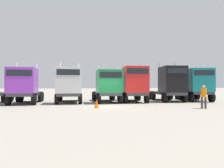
{
  "coord_description": "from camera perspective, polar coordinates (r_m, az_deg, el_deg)",
  "views": [
    {
      "loc": [
        -3.26,
        -16.4,
        1.81
      ],
      "look_at": [
        1.13,
        4.59,
        1.97
      ],
      "focal_mm": 30.63,
      "sensor_mm": 36.0,
      "label": 1
    }
  ],
  "objects": [
    {
      "name": "semi_truck_black",
      "position": [
        22.34,
        17.0,
        0.12
      ],
      "size": [
        3.24,
        6.45,
        4.46
      ],
      "rotation": [
        0.0,
        0.0,
        -1.69
      ],
      "color": "#333338",
      "rests_on": "ground"
    },
    {
      "name": "semi_truck_red",
      "position": [
        20.55,
        6.55,
        -0.02
      ],
      "size": [
        3.05,
        5.93,
        4.34
      ],
      "rotation": [
        0.0,
        0.0,
        -1.66
      ],
      "color": "#333338",
      "rests_on": "ground"
    },
    {
      "name": "semi_truck_silver",
      "position": [
        19.86,
        -12.69,
        -0.31
      ],
      "size": [
        2.67,
        5.99,
        4.16
      ],
      "rotation": [
        0.0,
        0.0,
        -1.59
      ],
      "color": "#333338",
      "rests_on": "ground"
    },
    {
      "name": "visitor_in_hivis",
      "position": [
        16.55,
        25.7,
        -2.97
      ],
      "size": [
        0.47,
        0.47,
        1.82
      ],
      "rotation": [
        0.0,
        0.0,
        4.5
      ],
      "color": "#393939",
      "rests_on": "ground"
    },
    {
      "name": "semi_truck_purple",
      "position": [
        20.31,
        -24.73,
        -0.36
      ],
      "size": [
        2.58,
        5.71,
        4.04
      ],
      "rotation": [
        0.0,
        0.0,
        -1.58
      ],
      "color": "#333338",
      "rests_on": "ground"
    },
    {
      "name": "traffic_cone_near",
      "position": [
        15.39,
        -4.6,
        -5.87
      ],
      "size": [
        0.36,
        0.36,
        0.7
      ],
      "primitive_type": "cone",
      "color": "#F2590C",
      "rests_on": "ground"
    },
    {
      "name": "ground",
      "position": [
        16.82,
        -0.59,
        -6.6
      ],
      "size": [
        200.0,
        200.0,
        0.0
      ],
      "primitive_type": "plane",
      "color": "gray"
    },
    {
      "name": "semi_truck_teal",
      "position": [
        23.9,
        23.99,
        -0.06
      ],
      "size": [
        3.79,
        6.39,
        4.27
      ],
      "rotation": [
        0.0,
        0.0,
        -1.8
      ],
      "color": "#333338",
      "rests_on": "ground"
    },
    {
      "name": "semi_truck_green",
      "position": [
        19.99,
        -1.33,
        -0.6
      ],
      "size": [
        2.61,
        6.22,
        3.94
      ],
      "rotation": [
        0.0,
        0.0,
        -1.58
      ],
      "color": "#333338",
      "rests_on": "ground"
    }
  ]
}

